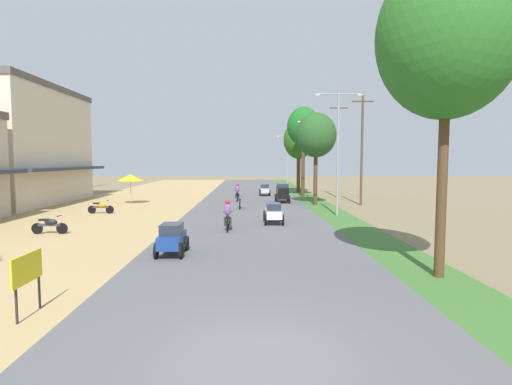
{
  "coord_description": "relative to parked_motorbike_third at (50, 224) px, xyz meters",
  "views": [
    {
      "loc": [
        -0.2,
        -7.27,
        3.76
      ],
      "look_at": [
        0.24,
        15.2,
        1.97
      ],
      "focal_mm": 28.24,
      "sensor_mm": 36.0,
      "label": 1
    }
  ],
  "objects": [
    {
      "name": "motorbike_ahead_fourth",
      "position": [
        9.02,
        15.99,
        0.3
      ],
      "size": [
        0.54,
        1.8,
        1.66
      ],
      "color": "black",
      "rests_on": "road_strip"
    },
    {
      "name": "utility_pole_far",
      "position": [
        19.1,
        20.41,
        4.4
      ],
      "size": [
        1.8,
        0.2,
        9.52
      ],
      "color": "brown",
      "rests_on": "ground"
    },
    {
      "name": "ground_plane",
      "position": [
        10.19,
        -13.0,
        -0.55
      ],
      "size": [
        180.0,
        180.0,
        0.0
      ],
      "primitive_type": "plane",
      "color": "#7A6B4C"
    },
    {
      "name": "parked_motorbike_fourth",
      "position": [
        -0.28,
        7.86,
        0.0
      ],
      "size": [
        1.8,
        0.54,
        0.94
      ],
      "color": "black",
      "rests_on": "dirt_shoulder"
    },
    {
      "name": "streetlamp_near",
      "position": [
        15.99,
        6.58,
        4.22
      ],
      "size": [
        3.16,
        0.2,
        8.22
      ],
      "color": "gray",
      "rests_on": "median_strip"
    },
    {
      "name": "median_tree_second",
      "position": [
        15.62,
        13.11,
        5.27
      ],
      "size": [
        3.34,
        3.34,
        7.64
      ],
      "color": "#4C351E",
      "rests_on": "median_strip"
    },
    {
      "name": "street_signboard",
      "position": [
        4.75,
        -10.8,
        0.55
      ],
      "size": [
        0.06,
        1.3,
        1.5
      ],
      "color": "#262628",
      "rests_on": "dirt_shoulder"
    },
    {
      "name": "median_tree_third",
      "position": [
        15.63,
        20.88,
        6.61
      ],
      "size": [
        3.32,
        3.32,
        9.15
      ],
      "color": "#4C351E",
      "rests_on": "median_strip"
    },
    {
      "name": "road_strip",
      "position": [
        10.19,
        -13.0,
        -0.51
      ],
      "size": [
        9.0,
        140.0,
        0.08
      ],
      "primitive_type": "cube",
      "color": "#565659",
      "rests_on": "ground"
    },
    {
      "name": "vendor_umbrella",
      "position": [
        -0.04,
        14.18,
        1.75
      ],
      "size": [
        2.2,
        2.2,
        2.52
      ],
      "color": "#99999E",
      "rests_on": "dirt_shoulder"
    },
    {
      "name": "shophouse_mid",
      "position": [
        -9.79,
        14.65,
        4.5
      ],
      "size": [
        8.77,
        14.09,
        10.1
      ],
      "color": "beige",
      "rests_on": "ground"
    },
    {
      "name": "car_sedan_white",
      "position": [
        11.47,
        3.15,
        0.19
      ],
      "size": [
        1.1,
        2.26,
        1.19
      ],
      "color": "silver",
      "rests_on": "road_strip"
    },
    {
      "name": "median_tree_fourth",
      "position": [
        15.83,
        26.21,
        5.52
      ],
      "size": [
        3.51,
        3.51,
        8.25
      ],
      "color": "#4C351E",
      "rests_on": "median_strip"
    },
    {
      "name": "streetlamp_mid",
      "position": [
        15.99,
        16.01,
        3.77
      ],
      "size": [
        3.16,
        0.2,
        7.35
      ],
      "color": "gray",
      "rests_on": "median_strip"
    },
    {
      "name": "streetlamp_far",
      "position": [
        15.99,
        41.41,
        3.9
      ],
      "size": [
        3.16,
        0.2,
        7.59
      ],
      "color": "gray",
      "rests_on": "median_strip"
    },
    {
      "name": "motorbike_ahead_second",
      "position": [
        8.91,
        0.73,
        0.3
      ],
      "size": [
        0.54,
        1.8,
        1.66
      ],
      "color": "black",
      "rests_on": "road_strip"
    },
    {
      "name": "parked_motorbike_third",
      "position": [
        0.0,
        0.0,
        0.0
      ],
      "size": [
        1.8,
        0.54,
        0.94
      ],
      "color": "black",
      "rests_on": "dirt_shoulder"
    },
    {
      "name": "motorbike_ahead_third",
      "position": [
        9.35,
        10.45,
        0.02
      ],
      "size": [
        0.54,
        1.8,
        0.94
      ],
      "color": "black",
      "rests_on": "road_strip"
    },
    {
      "name": "car_van_black",
      "position": [
        13.01,
        14.92,
        0.47
      ],
      "size": [
        1.19,
        2.41,
        1.67
      ],
      "color": "black",
      "rests_on": "road_strip"
    },
    {
      "name": "median_tree_nearest",
      "position": [
        16.07,
        -7.81,
        6.96
      ],
      "size": [
        4.27,
        4.27,
        10.01
      ],
      "color": "#4C351E",
      "rests_on": "median_strip"
    },
    {
      "name": "car_hatchback_blue",
      "position": [
        7.01,
        -4.67,
        0.19
      ],
      "size": [
        1.04,
        2.0,
        1.23
      ],
      "color": "navy",
      "rests_on": "road_strip"
    },
    {
      "name": "utility_pole_near",
      "position": [
        19.53,
        13.38,
        4.21
      ],
      "size": [
        1.8,
        0.2,
        9.15
      ],
      "color": "brown",
      "rests_on": "ground"
    },
    {
      "name": "car_sedan_silver",
      "position": [
        11.74,
        21.98,
        0.19
      ],
      "size": [
        1.1,
        2.26,
        1.19
      ],
      "color": "#B7BCC1",
      "rests_on": "road_strip"
    }
  ]
}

